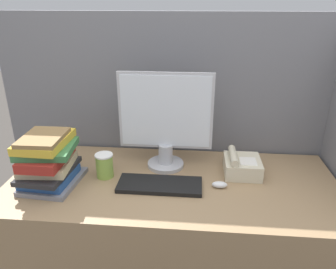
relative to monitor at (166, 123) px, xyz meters
The scene contains 8 objects.
cubicle_panel_rear 0.33m from the monitor, 78.70° to the left, with size 1.99×0.04×1.48m.
desk 0.63m from the monitor, 73.26° to the right, with size 1.59×0.71×0.72m.
monitor is the anchor object (origin of this frame).
keyboard 0.31m from the monitor, 91.91° to the right, with size 0.39×0.16×0.02m.
mouse 0.40m from the monitor, 35.17° to the right, with size 0.07×0.04×0.03m.
coffee_cup 0.37m from the monitor, 154.15° to the right, with size 0.09×0.09×0.12m.
book_stack 0.59m from the monitor, 156.62° to the right, with size 0.27×0.31×0.25m.
desk_telephone 0.44m from the monitor, ahead, with size 0.18×0.19×0.11m.
Camera 1 is at (0.11, -1.01, 1.55)m, focal length 35.00 mm.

